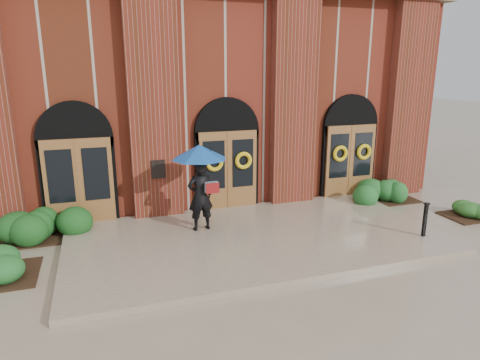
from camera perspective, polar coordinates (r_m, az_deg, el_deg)
name	(u,v)px	position (r m, az deg, el deg)	size (l,w,h in m)	color
ground	(258,242)	(11.72, 2.37, -8.29)	(90.00, 90.00, 0.00)	gray
landing	(256,238)	(11.82, 2.11, -7.68)	(10.00, 5.30, 0.15)	tan
church_building	(187,93)	(19.27, -7.03, 11.49)	(16.20, 12.53, 7.00)	maroon
man_with_umbrella	(200,171)	(11.74, -5.38, 1.21)	(1.66, 1.66, 2.43)	black
metal_post	(425,219)	(12.58, 23.44, -4.77)	(0.14, 0.14, 0.94)	black
hedge_wall_left	(55,223)	(13.03, -23.39, -5.27)	(3.06, 1.23, 0.79)	#174617
hedge_wall_right	(376,192)	(15.71, 17.64, -1.53)	(2.78, 1.11, 0.71)	#1E5722
hedge_front_right	(467,210)	(15.32, 28.01, -3.58)	(1.24, 1.06, 0.44)	#265820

